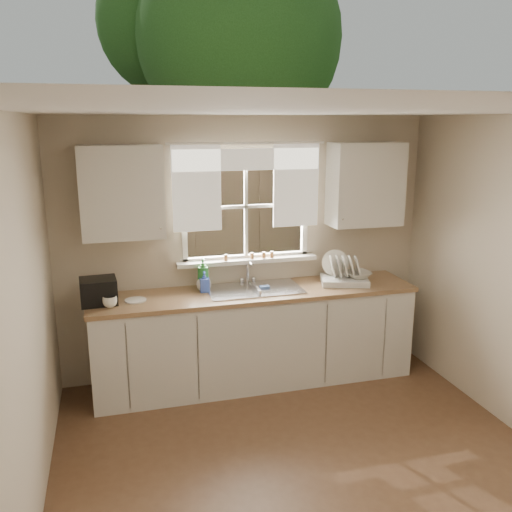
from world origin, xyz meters
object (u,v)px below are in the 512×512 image
object	(u,v)px
soap_bottle_a	(203,274)
cup	(110,302)
dish_rack	(344,275)
black_appliance	(98,291)

from	to	relation	value
soap_bottle_a	cup	bearing A→B (deg)	-164.94
dish_rack	soap_bottle_a	size ratio (longest dim) A/B	1.72
cup	black_appliance	distance (m)	0.17
soap_bottle_a	cup	world-z (taller)	soap_bottle_a
cup	soap_bottle_a	bearing A→B (deg)	16.97
dish_rack	soap_bottle_a	distance (m)	1.37
dish_rack	black_appliance	xyz separation A→B (m)	(-2.30, -0.00, 0.03)
cup	black_appliance	world-z (taller)	black_appliance
dish_rack	cup	xyz separation A→B (m)	(-2.21, -0.13, -0.03)
black_appliance	cup	bearing A→B (deg)	-57.55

